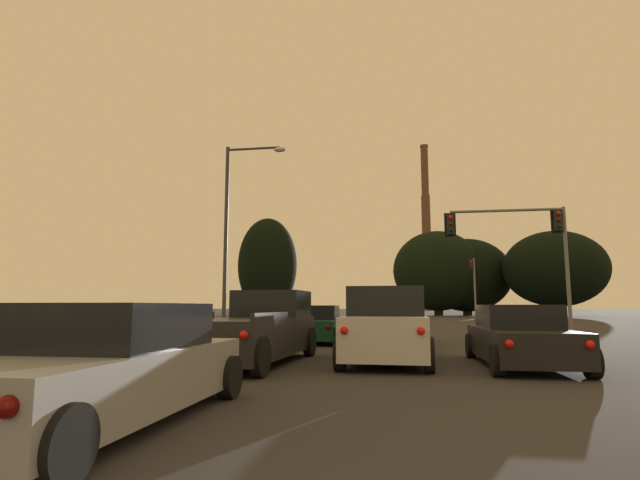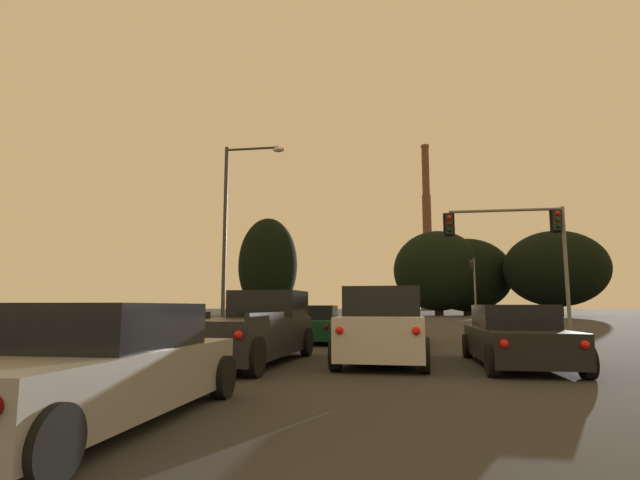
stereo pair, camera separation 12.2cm
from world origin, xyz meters
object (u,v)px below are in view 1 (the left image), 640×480
at_px(suv_center_lane_second, 388,326).
at_px(smokestack, 427,244).
at_px(traffic_light_overhead_right, 525,237).
at_px(sedan_left_lane_front, 316,325).
at_px(street_lamp, 235,219).
at_px(pickup_truck_left_lane_second, 255,330).
at_px(sedan_left_lane_third, 107,367).
at_px(traffic_light_far_right, 473,280).
at_px(pickup_truck_center_lane_front, 392,322).
at_px(sedan_right_lane_second, 520,337).

distance_m(suv_center_lane_second, smokestack, 166.64).
bearing_deg(traffic_light_overhead_right, sedan_left_lane_front, -146.14).
xyz_separation_m(street_lamp, smokestack, (18.11, 153.34, 17.27)).
bearing_deg(sedan_left_lane_front, pickup_truck_left_lane_second, -94.58).
bearing_deg(sedan_left_lane_third, traffic_light_far_right, 77.17).
height_order(sedan_left_lane_third, traffic_light_overhead_right, traffic_light_overhead_right).
xyz_separation_m(pickup_truck_left_lane_second, traffic_light_overhead_right, (9.84, 13.72, 4.04)).
distance_m(suv_center_lane_second, street_lamp, 14.90).
height_order(suv_center_lane_second, traffic_light_far_right, traffic_light_far_right).
bearing_deg(pickup_truck_left_lane_second, traffic_light_far_right, 77.28).
height_order(sedan_left_lane_third, suv_center_lane_second, suv_center_lane_second).
bearing_deg(traffic_light_overhead_right, suv_center_lane_second, -116.51).
relative_size(pickup_truck_center_lane_front, traffic_light_overhead_right, 0.88).
xyz_separation_m(traffic_light_overhead_right, smokestack, (3.51, 151.72, 18.31)).
bearing_deg(suv_center_lane_second, smokestack, 87.84).
bearing_deg(traffic_light_far_right, smokestack, 88.95).
bearing_deg(traffic_light_far_right, sedan_left_lane_front, -107.88).
bearing_deg(sedan_right_lane_second, sedan_left_lane_front, 130.33).
distance_m(sedan_left_lane_third, pickup_truck_center_lane_front, 14.06).
xyz_separation_m(traffic_light_far_right, smokestack, (2.30, 124.86, 19.04)).
relative_size(sedan_right_lane_second, sedan_left_lane_third, 1.00).
xyz_separation_m(sedan_left_lane_front, street_lamp, (-5.09, 4.76, 5.22)).
distance_m(pickup_truck_center_lane_front, traffic_light_overhead_right, 10.19).
bearing_deg(street_lamp, sedan_left_lane_front, -43.11).
relative_size(sedan_left_lane_third, smokestack, 0.08).
bearing_deg(pickup_truck_center_lane_front, sedan_right_lane_second, -63.64).
height_order(sedan_left_lane_third, pickup_truck_left_lane_second, pickup_truck_left_lane_second).
relative_size(sedan_right_lane_second, pickup_truck_left_lane_second, 0.84).
height_order(traffic_light_far_right, smokestack, smokestack).
relative_size(sedan_right_lane_second, sedan_left_lane_front, 0.99).
relative_size(sedan_left_lane_front, traffic_light_overhead_right, 0.75).
relative_size(pickup_truck_left_lane_second, suv_center_lane_second, 1.13).
distance_m(sedan_right_lane_second, smokestack, 166.88).
distance_m(traffic_light_overhead_right, smokestack, 152.86).
distance_m(pickup_truck_left_lane_second, traffic_light_overhead_right, 17.36).
bearing_deg(sedan_left_lane_third, sedan_right_lane_second, 47.94).
xyz_separation_m(suv_center_lane_second, smokestack, (10.06, 164.84, 22.25)).
bearing_deg(pickup_truck_center_lane_front, traffic_light_far_right, 78.94).
height_order(pickup_truck_center_lane_front, street_lamp, street_lamp).
xyz_separation_m(sedan_right_lane_second, traffic_light_overhead_right, (3.47, 13.50, 4.18)).
xyz_separation_m(suv_center_lane_second, street_lamp, (-8.05, 11.51, 4.99)).
xyz_separation_m(sedan_left_lane_third, traffic_light_overhead_right, (9.71, 20.37, 4.18)).
xyz_separation_m(pickup_truck_center_lane_front, sedan_left_lane_front, (-2.95, 0.29, -0.14)).
bearing_deg(smokestack, sedan_left_lane_front, -94.71).
bearing_deg(sedan_left_lane_third, suv_center_lane_second, 66.60).
bearing_deg(traffic_light_far_right, street_lamp, -119.04).
bearing_deg(street_lamp, sedan_left_lane_third, -75.39).
height_order(sedan_left_lane_front, smokestack, smokestack).
relative_size(sedan_right_lane_second, street_lamp, 0.48).
relative_size(traffic_light_far_right, traffic_light_overhead_right, 1.00).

